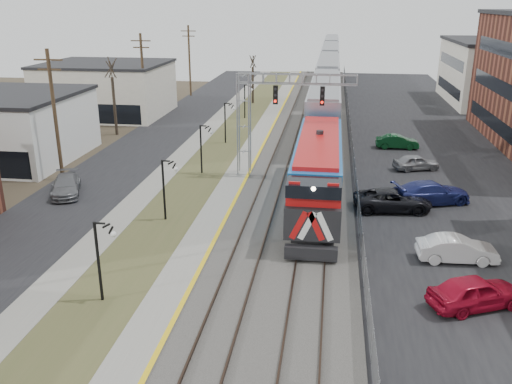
% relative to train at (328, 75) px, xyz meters
% --- Properties ---
extents(street_west, '(7.00, 120.00, 0.04)m').
position_rel_train_xyz_m(street_west, '(-17.00, -33.92, -2.92)').
color(street_west, black).
rests_on(street_west, ground).
extents(sidewalk, '(2.00, 120.00, 0.08)m').
position_rel_train_xyz_m(sidewalk, '(-12.50, -33.92, -2.90)').
color(sidewalk, gray).
rests_on(sidewalk, ground).
extents(grass_median, '(4.00, 120.00, 0.06)m').
position_rel_train_xyz_m(grass_median, '(-9.50, -33.92, -2.91)').
color(grass_median, '#464A27').
rests_on(grass_median, ground).
extents(platform, '(2.00, 120.00, 0.24)m').
position_rel_train_xyz_m(platform, '(-6.50, -33.92, -2.82)').
color(platform, gray).
rests_on(platform, ground).
extents(ballast_bed, '(8.00, 120.00, 0.20)m').
position_rel_train_xyz_m(ballast_bed, '(-1.50, -33.92, -2.84)').
color(ballast_bed, '#595651').
rests_on(ballast_bed, ground).
extents(parking_lot, '(16.00, 120.00, 0.04)m').
position_rel_train_xyz_m(parking_lot, '(10.50, -33.92, -2.92)').
color(parking_lot, black).
rests_on(parking_lot, ground).
extents(platform_edge, '(0.24, 120.00, 0.01)m').
position_rel_train_xyz_m(platform_edge, '(-5.62, -33.92, -2.69)').
color(platform_edge, gold).
rests_on(platform_edge, platform).
extents(track_near, '(1.58, 120.00, 0.15)m').
position_rel_train_xyz_m(track_near, '(-3.50, -33.92, -2.66)').
color(track_near, '#2D2119').
rests_on(track_near, ballast_bed).
extents(track_far, '(1.58, 120.00, 0.15)m').
position_rel_train_xyz_m(track_far, '(-0.00, -33.92, -2.66)').
color(track_far, '#2D2119').
rests_on(track_far, ballast_bed).
extents(train, '(3.00, 108.65, 5.33)m').
position_rel_train_xyz_m(train, '(0.00, 0.00, 0.00)').
color(train, '#1560B2').
rests_on(train, ground).
extents(signal_gantry, '(9.00, 1.07, 8.15)m').
position_rel_train_xyz_m(signal_gantry, '(-4.28, -40.93, 2.65)').
color(signal_gantry, gray).
rests_on(signal_gantry, ground).
extents(lampposts, '(0.14, 62.14, 4.00)m').
position_rel_train_xyz_m(lampposts, '(-9.50, -50.64, -0.94)').
color(lampposts, black).
rests_on(lampposts, ground).
extents(utility_poles, '(0.28, 80.28, 10.00)m').
position_rel_train_xyz_m(utility_poles, '(-20.00, -43.92, 2.06)').
color(utility_poles, '#4C3823').
rests_on(utility_poles, ground).
extents(fence, '(0.04, 120.00, 1.60)m').
position_rel_train_xyz_m(fence, '(2.70, -33.92, -2.14)').
color(fence, gray).
rests_on(fence, ground).
extents(bare_trees, '(12.30, 42.30, 5.95)m').
position_rel_train_xyz_m(bare_trees, '(-18.16, -30.01, -0.24)').
color(bare_trees, '#382D23').
rests_on(bare_trees, ground).
extents(car_lot_a, '(4.78, 3.42, 1.51)m').
position_rel_train_xyz_m(car_lot_a, '(7.62, -59.10, -2.18)').
color(car_lot_a, maroon).
rests_on(car_lot_a, ground).
extents(car_lot_b, '(4.27, 1.68, 1.38)m').
position_rel_train_xyz_m(car_lot_b, '(7.74, -54.41, -2.25)').
color(car_lot_b, silver).
rests_on(car_lot_b, ground).
extents(car_lot_c, '(5.38, 2.94, 1.43)m').
position_rel_train_xyz_m(car_lot_c, '(5.05, -47.21, -2.22)').
color(car_lot_c, black).
rests_on(car_lot_c, ground).
extents(car_lot_d, '(5.80, 3.85, 1.56)m').
position_rel_train_xyz_m(car_lot_d, '(7.81, -45.48, -2.16)').
color(car_lot_d, navy).
rests_on(car_lot_d, ground).
extents(car_lot_e, '(4.04, 2.55, 1.28)m').
position_rel_train_xyz_m(car_lot_e, '(7.86, -37.57, -2.30)').
color(car_lot_e, gray).
rests_on(car_lot_e, ground).
extents(car_lot_f, '(3.96, 1.42, 1.30)m').
position_rel_train_xyz_m(car_lot_f, '(7.01, -30.72, -2.29)').
color(car_lot_f, '#0B3A1A').
rests_on(car_lot_f, ground).
extents(car_street_b, '(3.45, 4.94, 1.33)m').
position_rel_train_xyz_m(car_street_b, '(-18.01, -47.26, -2.28)').
color(car_street_b, slate).
rests_on(car_street_b, ground).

